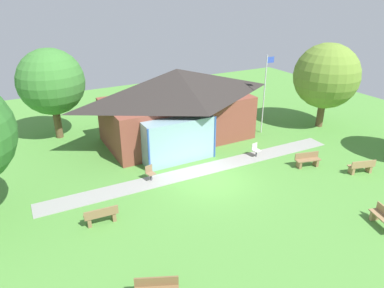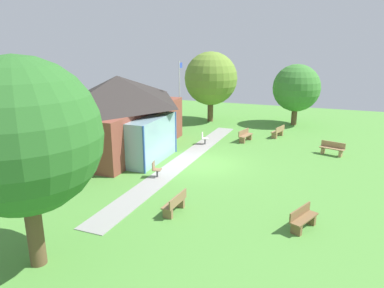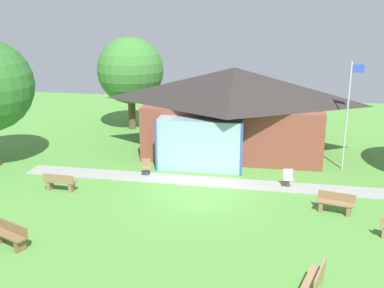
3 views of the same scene
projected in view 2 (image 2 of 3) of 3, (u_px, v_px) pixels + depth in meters
name	position (u px, v px, depth m)	size (l,w,h in m)	color
ground_plane	(205.00, 164.00, 21.08)	(44.00, 44.00, 0.00)	#54933D
pavilion	(120.00, 112.00, 23.22)	(10.61, 6.81, 4.88)	brown
footpath	(183.00, 161.00, 21.56)	(18.21, 1.30, 0.03)	#999993
flagpole	(180.00, 93.00, 27.84)	(0.64, 0.08, 5.57)	silver
bench_lawn_far_right	(278.00, 132.00, 26.95)	(1.56, 0.85, 0.84)	#9E7A51
bench_mid_right	(245.00, 136.00, 25.79)	(1.56, 0.79, 0.84)	olive
bench_mid_left	(175.00, 204.00, 14.93)	(1.53, 0.54, 0.84)	olive
bench_front_left	(303.00, 219.00, 13.64)	(1.55, 1.01, 0.84)	brown
bench_front_right	(332.00, 149.00, 22.65)	(0.85, 1.56, 0.84)	#9E7A51
patio_chair_lawn_spare	(204.00, 139.00, 24.96)	(0.50, 0.50, 0.86)	beige
patio_chair_west	(156.00, 170.00, 18.85)	(0.52, 0.52, 0.86)	#8C6B4C
tree_far_east	(296.00, 88.00, 30.24)	(3.99, 3.99, 5.19)	brown
tree_west_hedge	(22.00, 137.00, 10.42)	(4.70, 4.70, 6.63)	brown
tree_east_hedge	(211.00, 79.00, 31.48)	(4.68, 4.68, 6.18)	brown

